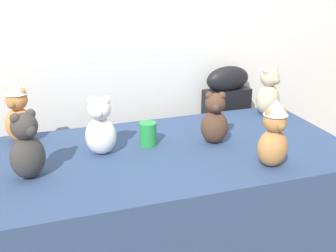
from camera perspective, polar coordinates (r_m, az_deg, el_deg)
wall_back at (r=2.48m, az=-5.21°, el=15.34°), size 7.00×0.08×2.60m
display_table at (r=2.16m, az=0.00°, el=-11.99°), size 1.67×0.85×0.72m
instrument_case at (r=2.76m, az=7.35°, el=-1.85°), size 0.29×0.15×0.95m
teddy_bear_snow at (r=1.94m, az=-8.76°, el=-0.19°), size 0.17×0.15×0.27m
teddy_bear_charcoal at (r=1.79m, az=-17.84°, el=-2.66°), size 0.18×0.17×0.28m
teddy_bear_ginger at (r=2.16m, az=-18.86°, el=1.70°), size 0.18×0.17×0.30m
teddy_bear_sand at (r=2.49m, az=12.91°, el=4.24°), size 0.17×0.16×0.27m
teddy_bear_caramel at (r=1.85m, az=13.56°, el=-1.06°), size 0.14×0.12×0.29m
teddy_bear_cocoa at (r=2.05m, az=6.07°, el=0.84°), size 0.16×0.15×0.25m
party_cup_green at (r=2.03m, az=-2.62°, el=-1.04°), size 0.08×0.08×0.11m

